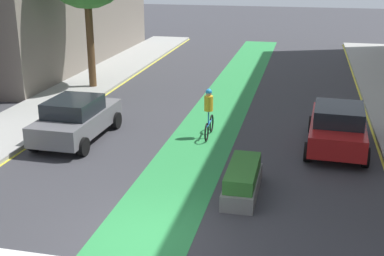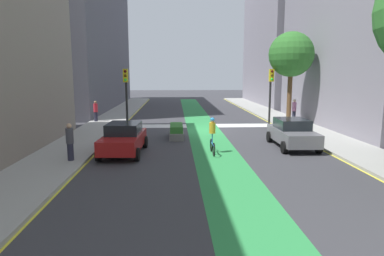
{
  "view_description": "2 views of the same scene",
  "coord_description": "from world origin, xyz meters",
  "px_view_note": "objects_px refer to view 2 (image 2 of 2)",
  "views": [
    {
      "loc": [
        3.29,
        -9.97,
        6.32
      ],
      "look_at": [
        -0.02,
        4.65,
        1.24
      ],
      "focal_mm": 47.45,
      "sensor_mm": 36.0,
      "label": 1
    },
    {
      "loc": [
        1.9,
        24.27,
        4.07
      ],
      "look_at": [
        0.9,
        4.53,
        0.88
      ],
      "focal_mm": 31.7,
      "sensor_mm": 36.0,
      "label": 2
    }
  ],
  "objects_px": {
    "car_grey_left_far": "(292,133)",
    "median_planter": "(177,132)",
    "traffic_signal_near_right": "(126,87)",
    "traffic_signal_near_left": "(271,86)",
    "pedestrian_sidewalk_right_a": "(96,111)",
    "pedestrian_sidewalk_right_b": "(70,142)",
    "pedestrian_sidewalk_left_a": "(294,110)",
    "street_tree_near": "(291,55)",
    "car_red_right_far": "(124,138)",
    "cyclist_in_lane": "(212,135)"
  },
  "relations": [
    {
      "from": "pedestrian_sidewalk_right_a",
      "to": "pedestrian_sidewalk_right_b",
      "type": "height_order",
      "value": "pedestrian_sidewalk_right_b"
    },
    {
      "from": "traffic_signal_near_left",
      "to": "car_grey_left_far",
      "type": "xyz_separation_m",
      "value": [
        0.91,
        7.79,
        -2.28
      ]
    },
    {
      "from": "pedestrian_sidewalk_right_b",
      "to": "street_tree_near",
      "type": "relative_size",
      "value": 0.24
    },
    {
      "from": "car_red_right_far",
      "to": "pedestrian_sidewalk_right_a",
      "type": "bearing_deg",
      "value": -70.51
    },
    {
      "from": "traffic_signal_near_left",
      "to": "street_tree_near",
      "type": "bearing_deg",
      "value": -176.14
    },
    {
      "from": "traffic_signal_near_right",
      "to": "pedestrian_sidewalk_right_a",
      "type": "xyz_separation_m",
      "value": [
        3.01,
        -3.3,
        -2.06
      ]
    },
    {
      "from": "pedestrian_sidewalk_right_a",
      "to": "street_tree_near",
      "type": "bearing_deg",
      "value": 172.46
    },
    {
      "from": "car_red_right_far",
      "to": "pedestrian_sidewalk_left_a",
      "type": "height_order",
      "value": "pedestrian_sidewalk_left_a"
    },
    {
      "from": "pedestrian_sidewalk_right_a",
      "to": "street_tree_near",
      "type": "height_order",
      "value": "street_tree_near"
    },
    {
      "from": "traffic_signal_near_right",
      "to": "cyclist_in_lane",
      "type": "height_order",
      "value": "traffic_signal_near_right"
    },
    {
      "from": "pedestrian_sidewalk_left_a",
      "to": "street_tree_near",
      "type": "relative_size",
      "value": 0.26
    },
    {
      "from": "traffic_signal_near_right",
      "to": "pedestrian_sidewalk_right_b",
      "type": "height_order",
      "value": "traffic_signal_near_right"
    },
    {
      "from": "traffic_signal_near_left",
      "to": "pedestrian_sidewalk_right_a",
      "type": "distance_m",
      "value": 14.28
    },
    {
      "from": "median_planter",
      "to": "traffic_signal_near_right",
      "type": "bearing_deg",
      "value": -44.35
    },
    {
      "from": "cyclist_in_lane",
      "to": "pedestrian_sidewalk_left_a",
      "type": "distance_m",
      "value": 13.22
    },
    {
      "from": "car_red_right_far",
      "to": "car_grey_left_far",
      "type": "xyz_separation_m",
      "value": [
        -9.14,
        -1.12,
        0.0
      ]
    },
    {
      "from": "pedestrian_sidewalk_left_a",
      "to": "car_grey_left_far",
      "type": "bearing_deg",
      "value": 70.05
    },
    {
      "from": "pedestrian_sidewalk_right_b",
      "to": "median_planter",
      "type": "relative_size",
      "value": 0.68
    },
    {
      "from": "cyclist_in_lane",
      "to": "car_red_right_far",
      "type": "bearing_deg",
      "value": -2.19
    },
    {
      "from": "pedestrian_sidewalk_right_b",
      "to": "street_tree_near",
      "type": "bearing_deg",
      "value": -141.69
    },
    {
      "from": "pedestrian_sidewalk_right_b",
      "to": "street_tree_near",
      "type": "distance_m",
      "value": 18.04
    },
    {
      "from": "traffic_signal_near_left",
      "to": "car_red_right_far",
      "type": "relative_size",
      "value": 1.03
    },
    {
      "from": "street_tree_near",
      "to": "pedestrian_sidewalk_right_b",
      "type": "bearing_deg",
      "value": 38.31
    },
    {
      "from": "street_tree_near",
      "to": "median_planter",
      "type": "bearing_deg",
      "value": 28.37
    },
    {
      "from": "pedestrian_sidewalk_right_a",
      "to": "pedestrian_sidewalk_right_b",
      "type": "distance_m",
      "value": 13.01
    },
    {
      "from": "median_planter",
      "to": "street_tree_near",
      "type": "bearing_deg",
      "value": -151.63
    },
    {
      "from": "cyclist_in_lane",
      "to": "pedestrian_sidewalk_right_a",
      "type": "relative_size",
      "value": 1.1
    },
    {
      "from": "car_red_right_far",
      "to": "car_grey_left_far",
      "type": "relative_size",
      "value": 1.01
    },
    {
      "from": "car_grey_left_far",
      "to": "cyclist_in_lane",
      "type": "bearing_deg",
      "value": 15.62
    },
    {
      "from": "car_red_right_far",
      "to": "pedestrian_sidewalk_left_a",
      "type": "xyz_separation_m",
      "value": [
        -12.5,
        -10.38,
        0.28
      ]
    },
    {
      "from": "traffic_signal_near_right",
      "to": "traffic_signal_near_left",
      "type": "xyz_separation_m",
      "value": [
        -10.95,
        -1.15,
        0.01
      ]
    },
    {
      "from": "car_grey_left_far",
      "to": "pedestrian_sidewalk_right_b",
      "type": "height_order",
      "value": "pedestrian_sidewalk_right_b"
    },
    {
      "from": "car_grey_left_far",
      "to": "median_planter",
      "type": "distance_m",
      "value": 7.15
    },
    {
      "from": "pedestrian_sidewalk_right_a",
      "to": "median_planter",
      "type": "distance_m",
      "value": 9.54
    },
    {
      "from": "car_grey_left_far",
      "to": "median_planter",
      "type": "height_order",
      "value": "car_grey_left_far"
    },
    {
      "from": "car_red_right_far",
      "to": "street_tree_near",
      "type": "xyz_separation_m",
      "value": [
        -11.58,
        -9.01,
        4.67
      ]
    },
    {
      "from": "pedestrian_sidewalk_right_a",
      "to": "pedestrian_sidewalk_left_a",
      "type": "height_order",
      "value": "pedestrian_sidewalk_left_a"
    },
    {
      "from": "traffic_signal_near_right",
      "to": "pedestrian_sidewalk_left_a",
      "type": "height_order",
      "value": "traffic_signal_near_right"
    },
    {
      "from": "median_planter",
      "to": "pedestrian_sidewalk_right_b",
      "type": "bearing_deg",
      "value": 51.28
    },
    {
      "from": "pedestrian_sidewalk_right_a",
      "to": "car_red_right_far",
      "type": "bearing_deg",
      "value": 109.49
    },
    {
      "from": "car_red_right_far",
      "to": "median_planter",
      "type": "height_order",
      "value": "car_red_right_far"
    },
    {
      "from": "car_grey_left_far",
      "to": "pedestrian_sidewalk_left_a",
      "type": "height_order",
      "value": "pedestrian_sidewalk_left_a"
    },
    {
      "from": "pedestrian_sidewalk_right_a",
      "to": "street_tree_near",
      "type": "xyz_separation_m",
      "value": [
        -15.49,
        2.05,
        4.47
      ]
    },
    {
      "from": "traffic_signal_near_left",
      "to": "car_red_right_far",
      "type": "xyz_separation_m",
      "value": [
        10.05,
        8.91,
        -2.28
      ]
    },
    {
      "from": "pedestrian_sidewalk_left_a",
      "to": "traffic_signal_near_left",
      "type": "bearing_deg",
      "value": 30.92
    },
    {
      "from": "cyclist_in_lane",
      "to": "median_planter",
      "type": "bearing_deg",
      "value": -67.6
    },
    {
      "from": "car_red_right_far",
      "to": "traffic_signal_near_right",
      "type": "bearing_deg",
      "value": -83.37
    },
    {
      "from": "street_tree_near",
      "to": "cyclist_in_lane",
      "type": "bearing_deg",
      "value": 52.49
    },
    {
      "from": "car_grey_left_far",
      "to": "street_tree_near",
      "type": "height_order",
      "value": "street_tree_near"
    },
    {
      "from": "traffic_signal_near_right",
      "to": "pedestrian_sidewalk_left_a",
      "type": "relative_size",
      "value": 2.43
    }
  ]
}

